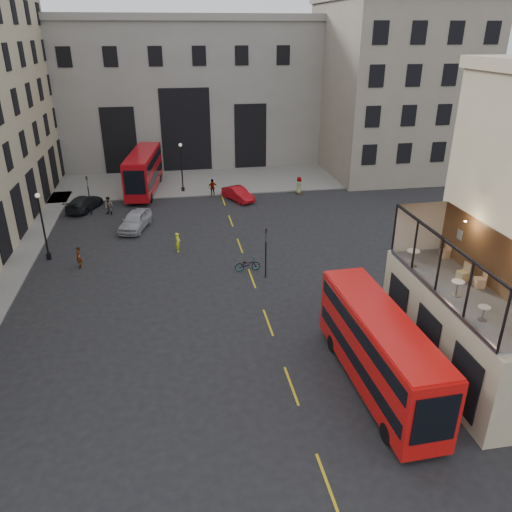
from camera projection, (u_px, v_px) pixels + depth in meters
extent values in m
plane|color=black|center=(330.00, 381.00, 25.30)|extent=(140.00, 140.00, 0.00)
cube|color=black|center=(426.00, 339.00, 25.26)|extent=(0.08, 9.20, 3.00)
cube|color=brown|center=(496.00, 262.00, 24.05)|extent=(0.04, 10.00, 2.90)
cube|color=beige|center=(419.00, 227.00, 28.30)|extent=(3.00, 0.04, 2.90)
cube|color=black|center=(473.00, 236.00, 23.22)|extent=(3.00, 10.00, 0.04)
cube|color=slate|center=(435.00, 292.00, 24.14)|extent=(0.12, 10.00, 0.18)
cube|color=black|center=(444.00, 239.00, 23.00)|extent=(0.12, 10.00, 0.10)
cube|color=beige|center=(460.00, 235.00, 26.85)|extent=(0.04, 0.45, 0.55)
cylinder|color=#FFD899|center=(465.00, 221.00, 25.16)|extent=(0.12, 0.12, 0.05)
cube|color=#B8AD8A|center=(455.00, 332.00, 25.39)|extent=(3.00, 11.00, 4.50)
cube|color=slate|center=(463.00, 292.00, 24.44)|extent=(3.00, 10.00, 0.10)
cube|color=gray|center=(182.00, 92.00, 63.84)|extent=(34.00, 10.00, 18.00)
cube|color=gray|center=(178.00, 18.00, 60.28)|extent=(35.00, 10.60, 0.80)
cube|color=black|center=(186.00, 131.00, 60.98)|extent=(6.00, 0.12, 10.00)
cube|color=black|center=(120.00, 141.00, 60.14)|extent=(4.00, 0.12, 8.00)
cube|color=black|center=(250.00, 137.00, 62.64)|extent=(4.00, 0.12, 8.00)
cube|color=gray|center=(393.00, 87.00, 60.17)|extent=(16.00, 18.00, 20.00)
cube|color=slate|center=(182.00, 181.00, 58.42)|extent=(40.00, 12.00, 0.12)
cylinder|color=black|center=(266.00, 260.00, 35.33)|extent=(0.10, 0.10, 2.80)
imported|color=black|center=(266.00, 235.00, 34.54)|extent=(0.16, 0.20, 1.00)
cylinder|color=black|center=(90.00, 201.00, 47.48)|extent=(0.10, 0.10, 2.80)
imported|color=black|center=(87.00, 182.00, 46.70)|extent=(0.16, 0.20, 1.00)
cylinder|color=black|center=(44.00, 229.00, 37.75)|extent=(0.14, 0.14, 5.00)
cylinder|color=black|center=(49.00, 256.00, 38.68)|extent=(0.36, 0.36, 0.50)
sphere|color=silver|center=(37.00, 196.00, 36.65)|extent=(0.36, 0.36, 0.36)
cylinder|color=black|center=(182.00, 170.00, 53.82)|extent=(0.14, 0.14, 5.00)
cylinder|color=black|center=(183.00, 190.00, 54.75)|extent=(0.36, 0.36, 0.50)
sphere|color=silver|center=(180.00, 145.00, 52.72)|extent=(0.36, 0.36, 0.36)
cube|color=red|center=(379.00, 349.00, 24.08)|extent=(2.67, 10.35, 3.64)
cube|color=black|center=(378.00, 358.00, 24.29)|extent=(2.70, 9.79, 0.75)
cube|color=black|center=(381.00, 329.00, 23.62)|extent=(2.70, 9.79, 0.75)
cube|color=red|center=(383.00, 316.00, 23.31)|extent=(2.57, 10.14, 0.11)
cylinder|color=black|center=(332.00, 343.00, 27.53)|extent=(0.29, 0.94, 0.93)
cylinder|color=black|center=(368.00, 339.00, 27.92)|extent=(0.29, 0.94, 0.93)
cylinder|color=black|center=(387.00, 433.00, 21.39)|extent=(0.29, 0.94, 0.93)
cylinder|color=black|center=(432.00, 426.00, 21.78)|extent=(0.29, 0.94, 0.93)
cube|color=#A40B12|center=(144.00, 171.00, 54.02)|extent=(3.86, 11.16, 3.88)
cube|color=black|center=(144.00, 176.00, 54.24)|extent=(3.83, 10.57, 0.80)
cube|color=black|center=(143.00, 160.00, 53.52)|extent=(3.83, 10.57, 0.80)
cube|color=#A40B12|center=(142.00, 153.00, 53.20)|extent=(3.74, 10.93, 0.12)
cylinder|color=black|center=(140.00, 179.00, 57.91)|extent=(0.40, 1.02, 0.99)
cylinder|color=black|center=(160.00, 178.00, 58.00)|extent=(0.40, 1.02, 0.99)
cylinder|color=black|center=(128.00, 198.00, 51.25)|extent=(0.40, 1.02, 0.99)
cylinder|color=black|center=(150.00, 198.00, 51.34)|extent=(0.40, 1.02, 0.99)
imported|color=#A4A5AC|center=(135.00, 220.00, 44.30)|extent=(3.23, 5.14, 1.63)
imported|color=#A20A11|center=(238.00, 194.00, 51.83)|extent=(3.20, 4.45, 1.40)
imported|color=black|center=(84.00, 203.00, 49.11)|extent=(3.66, 5.26, 1.41)
imported|color=gray|center=(248.00, 264.00, 36.76)|extent=(1.86, 0.69, 0.97)
imported|color=#E3FF1A|center=(178.00, 242.00, 39.79)|extent=(0.50, 0.65, 1.60)
imported|color=gray|center=(109.00, 206.00, 47.76)|extent=(1.05, 0.96, 1.76)
imported|color=gray|center=(125.00, 179.00, 56.65)|extent=(1.20, 1.19, 1.66)
imported|color=gray|center=(213.00, 187.00, 53.21)|extent=(1.15, 0.71, 1.83)
imported|color=gray|center=(299.00, 185.00, 53.86)|extent=(0.83, 1.04, 1.86)
imported|color=gray|center=(79.00, 258.00, 37.07)|extent=(0.49, 0.66, 1.63)
cylinder|color=beige|center=(485.00, 307.00, 21.72)|extent=(0.53, 0.53, 0.04)
cylinder|color=slate|center=(483.00, 313.00, 21.86)|extent=(0.07, 0.07, 0.62)
cylinder|color=slate|center=(482.00, 319.00, 21.99)|extent=(0.39, 0.39, 0.03)
cylinder|color=white|center=(458.00, 282.00, 23.69)|extent=(0.62, 0.62, 0.04)
cylinder|color=slate|center=(457.00, 288.00, 23.84)|extent=(0.08, 0.08, 0.72)
cylinder|color=slate|center=(456.00, 295.00, 24.00)|extent=(0.45, 0.45, 0.03)
cylinder|color=beige|center=(414.00, 251.00, 26.75)|extent=(0.69, 0.69, 0.05)
cylinder|color=slate|center=(413.00, 258.00, 26.92)|extent=(0.09, 0.09, 0.80)
cylinder|color=slate|center=(412.00, 265.00, 27.09)|extent=(0.51, 0.51, 0.03)
cube|color=tan|center=(479.00, 283.00, 24.69)|extent=(0.54, 0.54, 0.49)
cube|color=tan|center=(485.00, 274.00, 24.49)|extent=(0.14, 0.46, 0.44)
cube|color=tan|center=(462.00, 276.00, 25.31)|extent=(0.56, 0.56, 0.51)
cube|color=tan|center=(467.00, 267.00, 25.18)|extent=(0.14, 0.48, 0.45)
cube|color=tan|center=(445.00, 253.00, 27.95)|extent=(0.53, 0.53, 0.46)
cube|color=tan|center=(449.00, 246.00, 27.85)|extent=(0.15, 0.43, 0.41)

